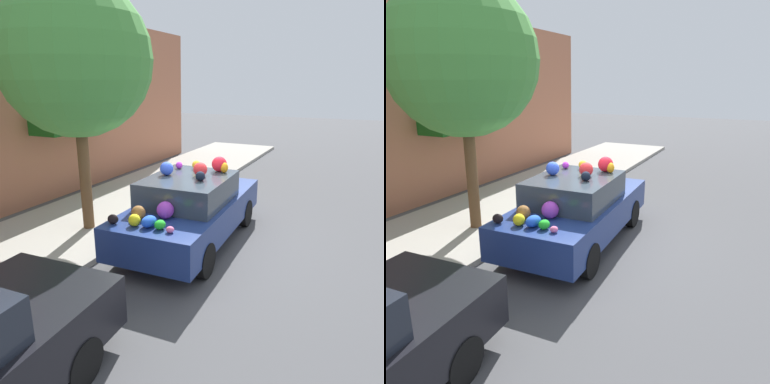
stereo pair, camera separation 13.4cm
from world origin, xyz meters
The scene contains 6 objects.
ground_plane centered at (0.00, 0.00, 0.00)m, with size 60.00×60.00×0.00m, color #4C4C4F.
sidewalk_curb centered at (0.00, 2.70, 0.06)m, with size 24.00×3.20×0.12m.
building_facade centered at (0.07, 4.92, 2.56)m, with size 18.00×1.20×5.15m.
street_tree centered at (-0.55, 2.23, 3.66)m, with size 3.08×3.08×5.09m.
fire_hydrant centered at (2.84, 1.47, 0.47)m, with size 0.20×0.20×0.70m.
art_car centered at (-0.01, -0.06, 0.77)m, with size 4.26×1.91×1.76m.
Camera 1 is at (-6.60, -3.21, 3.25)m, focal length 35.00 mm.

